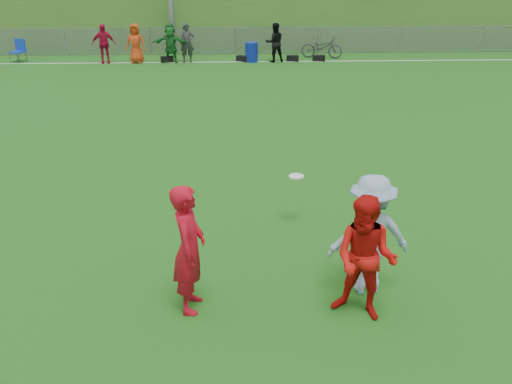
{
  "coord_description": "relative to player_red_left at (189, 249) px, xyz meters",
  "views": [
    {
      "loc": [
        -0.13,
        -7.81,
        4.87
      ],
      "look_at": [
        0.22,
        0.5,
        1.24
      ],
      "focal_mm": 40.0,
      "sensor_mm": 36.0,
      "label": 1
    }
  ],
  "objects": [
    {
      "name": "ground",
      "position": [
        0.77,
        0.81,
        -0.96
      ],
      "size": [
        120.0,
        120.0,
        0.0
      ],
      "primitive_type": "plane",
      "color": "#1B5C13",
      "rests_on": "ground"
    },
    {
      "name": "sideline_far",
      "position": [
        0.77,
        18.81,
        -0.95
      ],
      "size": [
        60.0,
        0.1,
        0.01
      ],
      "primitive_type": "cube",
      "color": "white",
      "rests_on": "ground"
    },
    {
      "name": "fence",
      "position": [
        0.77,
        20.81,
        -0.31
      ],
      "size": [
        58.0,
        0.06,
        1.3
      ],
      "color": "gray",
      "rests_on": "ground"
    },
    {
      "name": "berm",
      "position": [
        0.77,
        31.81,
        0.54
      ],
      "size": [
        120.0,
        18.0,
        3.0
      ],
      "primitive_type": "cube",
      "color": "#2C5818",
      "rests_on": "ground"
    },
    {
      "name": "spectator_row",
      "position": [
        -1.76,
        18.81,
        -0.11
      ],
      "size": [
        8.53,
        0.76,
        1.69
      ],
      "color": "#B50C31",
      "rests_on": "ground"
    },
    {
      "name": "gear_bags",
      "position": [
        1.7,
        18.91,
        -0.83
      ],
      "size": [
        7.42,
        0.49,
        0.26
      ],
      "color": "black",
      "rests_on": "ground"
    },
    {
      "name": "player_red_left",
      "position": [
        0.0,
        0.0,
        0.0
      ],
      "size": [
        0.51,
        0.73,
        1.92
      ],
      "primitive_type": "imported",
      "rotation": [
        0.0,
        0.0,
        1.5
      ],
      "color": "#B70C1D",
      "rests_on": "ground"
    },
    {
      "name": "player_red_center",
      "position": [
        2.42,
        -0.3,
        -0.04
      ],
      "size": [
        1.11,
        1.03,
        1.83
      ],
      "primitive_type": "imported",
      "rotation": [
        0.0,
        0.0,
        -0.5
      ],
      "color": "red",
      "rests_on": "ground"
    },
    {
      "name": "player_blue",
      "position": [
        2.63,
        0.35,
        -0.02
      ],
      "size": [
        1.27,
        0.8,
        1.88
      ],
      "primitive_type": "imported",
      "rotation": [
        0.0,
        0.0,
        3.23
      ],
      "color": "#90ADC8",
      "rests_on": "ground"
    },
    {
      "name": "frisbee",
      "position": [
        1.8,
        2.71,
        -0.03
      ],
      "size": [
        0.28,
        0.28,
        0.03
      ],
      "color": "silver",
      "rests_on": "ground"
    },
    {
      "name": "recycling_bin",
      "position": [
        1.52,
        18.85,
        -0.53
      ],
      "size": [
        0.73,
        0.73,
        0.85
      ],
      "primitive_type": "cylinder",
      "rotation": [
        0.0,
        0.0,
        0.37
      ],
      "color": "#0D1E97",
      "rests_on": "ground"
    },
    {
      "name": "camp_chair",
      "position": [
        -8.93,
        19.23,
        -0.67
      ],
      "size": [
        0.72,
        0.73,
        0.99
      ],
      "rotation": [
        0.0,
        0.0,
        -0.38
      ],
      "color": "#1034B2",
      "rests_on": "ground"
    },
    {
      "name": "bicycle",
      "position": [
        4.79,
        19.62,
        -0.47
      ],
      "size": [
        1.98,
        1.08,
        0.99
      ],
      "primitive_type": "imported",
      "rotation": [
        0.0,
        0.0,
        1.33
      ],
      "color": "#2B2B2E",
      "rests_on": "ground"
    }
  ]
}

